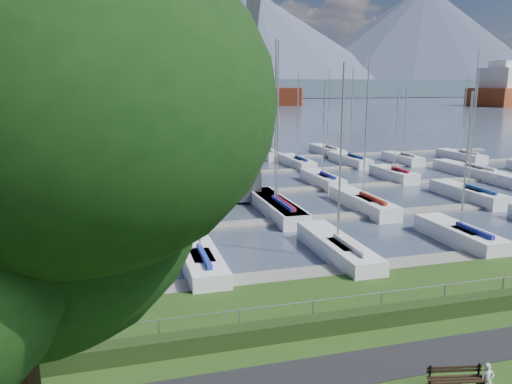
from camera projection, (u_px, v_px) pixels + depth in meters
name	position (u px, v px, depth m)	size (l,w,h in m)	color
path	(372.00, 365.00, 17.28)	(160.00, 2.00, 0.04)	black
water	(131.00, 102.00, 264.86)	(800.00, 540.00, 0.20)	#414C5F
hedge	(340.00, 322.00, 19.65)	(80.00, 0.70, 0.70)	#1F3312
fence	(337.00, 298.00, 19.85)	(0.04, 0.04, 80.00)	gray
foothill	(127.00, 89.00, 329.37)	(900.00, 80.00, 12.00)	#485A69
mountains	(131.00, 35.00, 392.83)	(1190.00, 360.00, 115.00)	#41525F
docks	(214.00, 195.00, 44.62)	(90.00, 41.60, 0.25)	slate
bench_right	(456.00, 379.00, 15.75)	(1.85, 0.77, 0.85)	black
person	(488.00, 376.00, 15.71)	(0.40, 0.27, 1.11)	silver
crane	(243.00, 133.00, 42.93)	(4.97, 13.42, 22.35)	#585A60
cargo_ship_mid	(195.00, 96.00, 233.65)	(91.28, 50.99, 21.50)	maroon
sailboat_fleet	(178.00, 130.00, 45.17)	(76.06, 48.94, 13.51)	#1B4495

